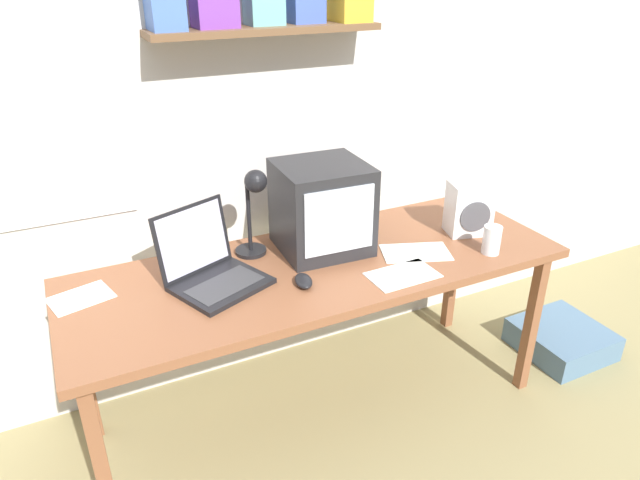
{
  "coord_description": "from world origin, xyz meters",
  "views": [
    {
      "loc": [
        -0.84,
        -1.7,
        1.76
      ],
      "look_at": [
        0.0,
        0.0,
        0.82
      ],
      "focal_mm": 32.0,
      "sensor_mm": 36.0,
      "label": 1
    }
  ],
  "objects_px": {
    "computer_mouse": "(304,281)",
    "printed_handout": "(403,275)",
    "laptop": "(209,265)",
    "open_notebook": "(81,298)",
    "juice_glass": "(492,241)",
    "corner_desk": "(320,277)",
    "desk_lamp": "(254,202)",
    "loose_paper_near_laptop": "(416,252)",
    "crt_monitor": "(322,207)",
    "floor_cushion": "(561,339)",
    "space_heater": "(469,208)"
  },
  "relations": [
    {
      "from": "corner_desk",
      "to": "floor_cushion",
      "type": "bearing_deg",
      "value": -7.18
    },
    {
      "from": "crt_monitor",
      "to": "juice_glass",
      "type": "xyz_separation_m",
      "value": [
        0.57,
        -0.33,
        -0.12
      ]
    },
    {
      "from": "space_heater",
      "to": "computer_mouse",
      "type": "height_order",
      "value": "space_heater"
    },
    {
      "from": "juice_glass",
      "to": "floor_cushion",
      "type": "distance_m",
      "value": 0.94
    },
    {
      "from": "juice_glass",
      "to": "floor_cushion",
      "type": "height_order",
      "value": "juice_glass"
    },
    {
      "from": "crt_monitor",
      "to": "printed_handout",
      "type": "xyz_separation_m",
      "value": [
        0.17,
        -0.33,
        -0.17
      ]
    },
    {
      "from": "computer_mouse",
      "to": "floor_cushion",
      "type": "xyz_separation_m",
      "value": [
        1.38,
        -0.04,
        -0.67
      ]
    },
    {
      "from": "juice_glass",
      "to": "printed_handout",
      "type": "distance_m",
      "value": 0.41
    },
    {
      "from": "space_heater",
      "to": "open_notebook",
      "type": "bearing_deg",
      "value": -170.29
    },
    {
      "from": "juice_glass",
      "to": "printed_handout",
      "type": "height_order",
      "value": "juice_glass"
    },
    {
      "from": "corner_desk",
      "to": "open_notebook",
      "type": "height_order",
      "value": "open_notebook"
    },
    {
      "from": "space_heater",
      "to": "juice_glass",
      "type": "bearing_deg",
      "value": -85.52
    },
    {
      "from": "loose_paper_near_laptop",
      "to": "floor_cushion",
      "type": "bearing_deg",
      "value": -4.61
    },
    {
      "from": "desk_lamp",
      "to": "juice_glass",
      "type": "relative_size",
      "value": 3.12
    },
    {
      "from": "laptop",
      "to": "open_notebook",
      "type": "height_order",
      "value": "laptop"
    },
    {
      "from": "corner_desk",
      "to": "loose_paper_near_laptop",
      "type": "xyz_separation_m",
      "value": [
        0.38,
        -0.09,
        0.06
      ]
    },
    {
      "from": "printed_handout",
      "to": "floor_cushion",
      "type": "xyz_separation_m",
      "value": [
        1.03,
        0.06,
        -0.65
      ]
    },
    {
      "from": "printed_handout",
      "to": "floor_cushion",
      "type": "distance_m",
      "value": 1.22
    },
    {
      "from": "desk_lamp",
      "to": "juice_glass",
      "type": "distance_m",
      "value": 0.93
    },
    {
      "from": "corner_desk",
      "to": "space_heater",
      "type": "height_order",
      "value": "space_heater"
    },
    {
      "from": "printed_handout",
      "to": "crt_monitor",
      "type": "bearing_deg",
      "value": 116.36
    },
    {
      "from": "computer_mouse",
      "to": "crt_monitor",
      "type": "bearing_deg",
      "value": 51.15
    },
    {
      "from": "loose_paper_near_laptop",
      "to": "juice_glass",
      "type": "bearing_deg",
      "value": -26.0
    },
    {
      "from": "loose_paper_near_laptop",
      "to": "printed_handout",
      "type": "relative_size",
      "value": 1.18
    },
    {
      "from": "corner_desk",
      "to": "desk_lamp",
      "type": "distance_m",
      "value": 0.38
    },
    {
      "from": "desk_lamp",
      "to": "loose_paper_near_laptop",
      "type": "relative_size",
      "value": 1.17
    },
    {
      "from": "juice_glass",
      "to": "loose_paper_near_laptop",
      "type": "height_order",
      "value": "juice_glass"
    },
    {
      "from": "open_notebook",
      "to": "printed_handout",
      "type": "relative_size",
      "value": 0.89
    },
    {
      "from": "loose_paper_near_laptop",
      "to": "open_notebook",
      "type": "bearing_deg",
      "value": 169.48
    },
    {
      "from": "space_heater",
      "to": "floor_cushion",
      "type": "distance_m",
      "value": 0.97
    },
    {
      "from": "printed_handout",
      "to": "laptop",
      "type": "bearing_deg",
      "value": 157.33
    },
    {
      "from": "laptop",
      "to": "loose_paper_near_laptop",
      "type": "bearing_deg",
      "value": -32.26
    },
    {
      "from": "juice_glass",
      "to": "floor_cushion",
      "type": "bearing_deg",
      "value": 5.33
    },
    {
      "from": "juice_glass",
      "to": "loose_paper_near_laptop",
      "type": "xyz_separation_m",
      "value": [
        -0.26,
        0.13,
        -0.05
      ]
    },
    {
      "from": "loose_paper_near_laptop",
      "to": "floor_cushion",
      "type": "xyz_separation_m",
      "value": [
        0.88,
        -0.07,
        -0.65
      ]
    },
    {
      "from": "computer_mouse",
      "to": "laptop",
      "type": "bearing_deg",
      "value": 149.83
    },
    {
      "from": "laptop",
      "to": "open_notebook",
      "type": "relative_size",
      "value": 1.7
    },
    {
      "from": "space_heater",
      "to": "crt_monitor",
      "type": "bearing_deg",
      "value": -177.28
    },
    {
      "from": "space_heater",
      "to": "open_notebook",
      "type": "relative_size",
      "value": 0.96
    },
    {
      "from": "computer_mouse",
      "to": "floor_cushion",
      "type": "height_order",
      "value": "computer_mouse"
    },
    {
      "from": "desk_lamp",
      "to": "loose_paper_near_laptop",
      "type": "height_order",
      "value": "desk_lamp"
    },
    {
      "from": "crt_monitor",
      "to": "computer_mouse",
      "type": "height_order",
      "value": "crt_monitor"
    },
    {
      "from": "corner_desk",
      "to": "printed_handout",
      "type": "distance_m",
      "value": 0.32
    },
    {
      "from": "crt_monitor",
      "to": "laptop",
      "type": "bearing_deg",
      "value": -169.32
    },
    {
      "from": "open_notebook",
      "to": "floor_cushion",
      "type": "bearing_deg",
      "value": -8.06
    },
    {
      "from": "corner_desk",
      "to": "juice_glass",
      "type": "bearing_deg",
      "value": -18.62
    },
    {
      "from": "computer_mouse",
      "to": "printed_handout",
      "type": "height_order",
      "value": "computer_mouse"
    },
    {
      "from": "floor_cushion",
      "to": "juice_glass",
      "type": "bearing_deg",
      "value": -174.67
    },
    {
      "from": "computer_mouse",
      "to": "printed_handout",
      "type": "xyz_separation_m",
      "value": [
        0.35,
        -0.1,
        -0.01
      ]
    },
    {
      "from": "crt_monitor",
      "to": "juice_glass",
      "type": "relative_size",
      "value": 3.08
    }
  ]
}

